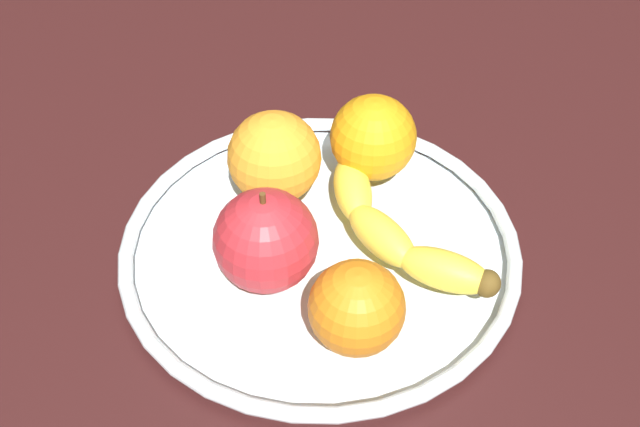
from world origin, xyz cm
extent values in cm
cube|color=#331414|center=(0.00, 0.00, -2.00)|extent=(131.82, 131.82, 4.00)
cylinder|color=silver|center=(0.00, 0.00, 0.30)|extent=(30.82, 30.82, 0.60)
torus|color=silver|center=(0.00, 0.00, 1.20)|extent=(32.11, 32.11, 1.20)
ellipsoid|color=yellow|center=(-2.64, 4.33, 3.32)|extent=(7.89, 5.32, 3.03)
ellipsoid|color=yellow|center=(3.01, 3.85, 3.32)|extent=(7.71, 4.25, 3.03)
ellipsoid|color=yellow|center=(8.15, 6.23, 3.32)|extent=(7.55, 7.00, 3.03)
ellipsoid|color=brown|center=(10.67, 8.33, 3.32)|extent=(2.90, 2.91, 2.12)
sphere|color=red|center=(1.52, -5.21, 5.71)|extent=(7.83, 7.83, 7.83)
cylinder|color=#593819|center=(1.52, -5.21, 9.83)|extent=(0.44, 0.44, 1.20)
sphere|color=orange|center=(-6.67, -0.79, 5.65)|extent=(7.71, 7.71, 7.71)
sphere|color=orange|center=(9.62, -2.05, 5.19)|extent=(6.78, 6.78, 6.78)
sphere|color=orange|center=(-5.45, 7.75, 5.46)|extent=(7.32, 7.32, 7.32)
camera|label=1|loc=(38.88, -19.64, 48.42)|focal=45.00mm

